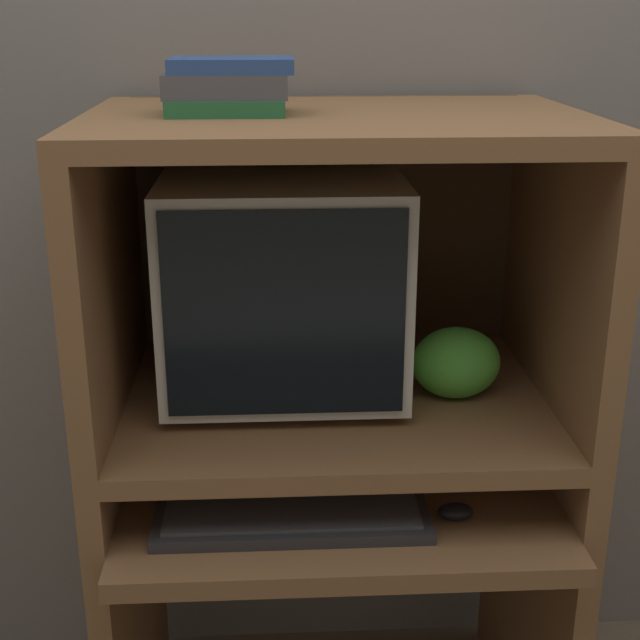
# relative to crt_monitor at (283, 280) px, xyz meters

# --- Properties ---
(wall_back) EXTENTS (6.00, 0.06, 2.60)m
(wall_back) POSITION_rel_crt_monitor_xyz_m (0.10, 0.31, 0.27)
(wall_back) COLOR gray
(wall_back) RESTS_ON ground_plane
(desk_base) EXTENTS (0.86, 0.68, 0.68)m
(desk_base) POSITION_rel_crt_monitor_xyz_m (0.10, -0.10, -0.62)
(desk_base) COLOR brown
(desk_base) RESTS_ON ground_plane
(desk_monitor_shelf) EXTENTS (0.86, 0.62, 0.14)m
(desk_monitor_shelf) POSITION_rel_crt_monitor_xyz_m (0.10, -0.06, -0.25)
(desk_monitor_shelf) COLOR brown
(desk_monitor_shelf) RESTS_ON desk_base
(hutch_upper) EXTENTS (0.86, 0.62, 0.53)m
(hutch_upper) POSITION_rel_crt_monitor_xyz_m (0.10, -0.02, 0.14)
(hutch_upper) COLOR brown
(hutch_upper) RESTS_ON desk_monitor_shelf
(crt_monitor) EXTENTS (0.44, 0.43, 0.41)m
(crt_monitor) POSITION_rel_crt_monitor_xyz_m (0.00, 0.00, 0.00)
(crt_monitor) COLOR beige
(crt_monitor) RESTS_ON desk_monitor_shelf
(keyboard) EXTENTS (0.47, 0.16, 0.03)m
(keyboard) POSITION_rel_crt_monitor_xyz_m (0.01, -0.27, -0.34)
(keyboard) COLOR #2D2D30
(keyboard) RESTS_ON desk_base
(mouse) EXTENTS (0.06, 0.04, 0.03)m
(mouse) POSITION_rel_crt_monitor_xyz_m (0.29, -0.27, -0.34)
(mouse) COLOR black
(mouse) RESTS_ON desk_base
(snack_bag) EXTENTS (0.17, 0.12, 0.14)m
(snack_bag) POSITION_rel_crt_monitor_xyz_m (0.32, -0.07, -0.14)
(snack_bag) COLOR green
(snack_bag) RESTS_ON desk_monitor_shelf
(book_stack) EXTENTS (0.21, 0.15, 0.09)m
(book_stack) POSITION_rel_crt_monitor_xyz_m (-0.09, -0.06, 0.36)
(book_stack) COLOR #236638
(book_stack) RESTS_ON hutch_upper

